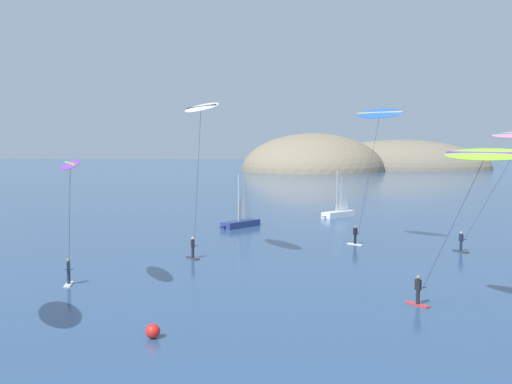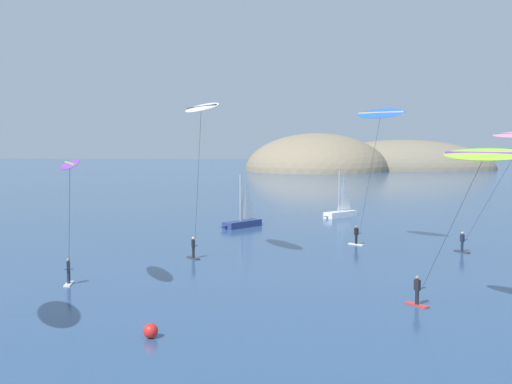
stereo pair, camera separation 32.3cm
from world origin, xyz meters
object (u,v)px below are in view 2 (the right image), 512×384
at_px(kitesurfer_blue, 379,124).
at_px(kitesurfer_purple, 70,175).
at_px(kitesurfer_lime, 478,169).
at_px(kitesurfer_white, 201,117).
at_px(sailboat_far, 339,212).
at_px(marker_buoy, 151,331).
at_px(sailboat_near, 240,222).

xyz_separation_m(kitesurfer_blue, kitesurfer_purple, (-20.59, -17.78, -3.43)).
bearing_deg(kitesurfer_lime, kitesurfer_white, 137.79).
bearing_deg(kitesurfer_purple, sailboat_far, 64.84).
bearing_deg(kitesurfer_blue, marker_buoy, -117.49).
bearing_deg(marker_buoy, kitesurfer_blue, 62.51).
bearing_deg(sailboat_far, sailboat_near, -138.31).
bearing_deg(marker_buoy, sailboat_near, 88.86).
height_order(kitesurfer_purple, kitesurfer_lime, kitesurfer_lime).
bearing_deg(kitesurfer_white, sailboat_far, 67.55).
bearing_deg(sailboat_far, kitesurfer_white, -112.45).
bearing_deg(kitesurfer_white, kitesurfer_lime, -42.21).
bearing_deg(kitesurfer_purple, kitesurfer_blue, 40.81).
height_order(sailboat_near, marker_buoy, sailboat_near).
relative_size(sailboat_far, kitesurfer_blue, 0.47).
bearing_deg(kitesurfer_lime, sailboat_near, 113.66).
distance_m(kitesurfer_lime, kitesurfer_white, 22.31).
bearing_deg(kitesurfer_lime, sailboat_far, 95.24).
distance_m(kitesurfer_lime, marker_buoy, 18.06).
bearing_deg(kitesurfer_blue, sailboat_far, 94.84).
distance_m(kitesurfer_purple, marker_buoy, 12.98).
height_order(kitesurfer_blue, kitesurfer_purple, kitesurfer_blue).
bearing_deg(kitesurfer_blue, kitesurfer_lime, -84.38).
xyz_separation_m(sailboat_near, kitesurfer_blue, (12.97, -12.18, 10.00)).
relative_size(sailboat_near, kitesurfer_blue, 0.47).
relative_size(kitesurfer_blue, kitesurfer_lime, 1.35).
xyz_separation_m(kitesurfer_blue, kitesurfer_white, (-14.15, -7.63, 0.36)).
height_order(sailboat_near, kitesurfer_white, kitesurfer_white).
distance_m(kitesurfer_blue, marker_buoy, 31.49).
bearing_deg(kitesurfer_white, kitesurfer_purple, -122.43).
xyz_separation_m(sailboat_near, kitesurfer_white, (-1.17, -19.82, 10.36)).
distance_m(sailboat_far, kitesurfer_blue, 24.30).
bearing_deg(kitesurfer_white, marker_buoy, -88.76).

